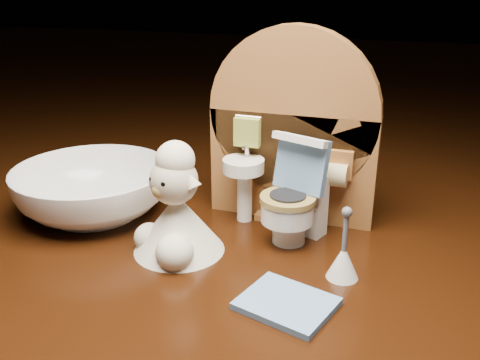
% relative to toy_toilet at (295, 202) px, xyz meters
% --- Properties ---
extents(backdrop_panel, '(0.13, 0.05, 0.15)m').
position_rel_toy_toilet_xyz_m(backdrop_panel, '(-0.01, 0.04, 0.04)').
color(backdrop_panel, brown).
rests_on(backdrop_panel, ground).
extents(toy_toilet, '(0.05, 0.05, 0.08)m').
position_rel_toy_toilet_xyz_m(toy_toilet, '(0.00, 0.00, 0.00)').
color(toy_toilet, white).
rests_on(toy_toilet, ground).
extents(bath_mat, '(0.06, 0.06, 0.00)m').
position_rel_toy_toilet_xyz_m(bath_mat, '(0.02, -0.09, -0.03)').
color(bath_mat, '#638CB8').
rests_on(bath_mat, ground).
extents(toilet_brush, '(0.02, 0.02, 0.05)m').
position_rel_toy_toilet_xyz_m(toilet_brush, '(0.04, -0.04, -0.02)').
color(toilet_brush, white).
rests_on(toilet_brush, ground).
extents(plush_lamb, '(0.06, 0.07, 0.08)m').
position_rel_toy_toilet_xyz_m(plush_lamb, '(-0.07, -0.05, -0.00)').
color(plush_lamb, '#EEE6CC').
rests_on(plush_lamb, ground).
extents(ceramic_bowl, '(0.13, 0.13, 0.04)m').
position_rel_toy_toilet_xyz_m(ceramic_bowl, '(-0.16, -0.01, -0.01)').
color(ceramic_bowl, white).
rests_on(ceramic_bowl, ground).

